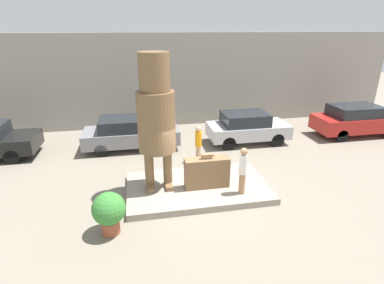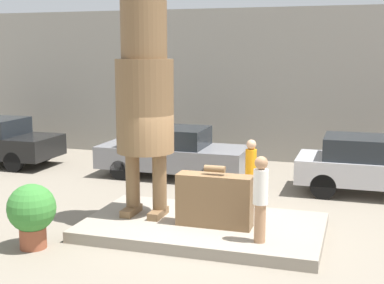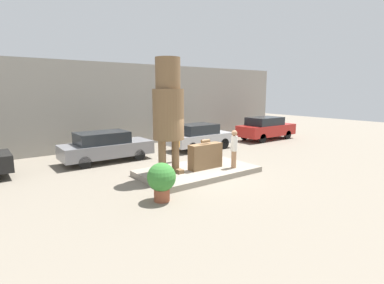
{
  "view_description": "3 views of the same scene",
  "coord_description": "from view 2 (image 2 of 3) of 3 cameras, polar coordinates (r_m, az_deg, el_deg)",
  "views": [
    {
      "loc": [
        -2.0,
        -9.39,
        5.63
      ],
      "look_at": [
        -0.16,
        0.26,
        1.82
      ],
      "focal_mm": 28.0,
      "sensor_mm": 36.0,
      "label": 1
    },
    {
      "loc": [
        3.08,
        -10.57,
        3.87
      ],
      "look_at": [
        -0.28,
        0.09,
        1.95
      ],
      "focal_mm": 50.0,
      "sensor_mm": 36.0,
      "label": 2
    },
    {
      "loc": [
        -7.82,
        -10.09,
        3.64
      ],
      "look_at": [
        -0.51,
        -0.27,
        1.51
      ],
      "focal_mm": 28.0,
      "sensor_mm": 36.0,
      "label": 3
    }
  ],
  "objects": [
    {
      "name": "ground_plane",
      "position": [
        11.67,
        1.19,
        -9.62
      ],
      "size": [
        60.0,
        60.0,
        0.0
      ],
      "primitive_type": "plane",
      "color": "gray"
    },
    {
      "name": "statue_figure",
      "position": [
        11.66,
        -5.07,
        5.28
      ],
      "size": [
        1.26,
        1.26,
        4.67
      ],
      "color": "brown",
      "rests_on": "pedestal"
    },
    {
      "name": "planter_pot",
      "position": [
        11.03,
        -16.72,
        -7.11
      ],
      "size": [
        0.96,
        0.96,
        1.3
      ],
      "color": "brown",
      "rests_on": "ground_plane"
    },
    {
      "name": "building_backdrop",
      "position": [
        19.11,
        8.22,
        6.02
      ],
      "size": [
        28.0,
        0.6,
        5.32
      ],
      "color": "gray",
      "rests_on": "ground_plane"
    },
    {
      "name": "tourist",
      "position": [
        10.25,
        7.32,
        -5.69
      ],
      "size": [
        0.29,
        0.29,
        1.68
      ],
      "color": "#A87A56",
      "rests_on": "pedestal"
    },
    {
      "name": "giant_suitcase",
      "position": [
        11.2,
        2.42,
        -6.21
      ],
      "size": [
        1.58,
        0.47,
        1.3
      ],
      "color": "brown",
      "rests_on": "pedestal"
    },
    {
      "name": "pedestal",
      "position": [
        11.63,
        1.19,
        -9.07
      ],
      "size": [
        5.07,
        2.96,
        0.24
      ],
      "color": "gray",
      "rests_on": "ground_plane"
    },
    {
      "name": "parked_car_grey",
      "position": [
        16.45,
        -2.24,
        -0.99
      ],
      "size": [
        4.55,
        1.82,
        1.55
      ],
      "color": "gray",
      "rests_on": "ground_plane"
    },
    {
      "name": "worker_hivis",
      "position": [
        13.58,
        6.3,
        -2.88
      ],
      "size": [
        0.28,
        0.28,
        1.67
      ],
      "color": "tan",
      "rests_on": "ground_plane"
    },
    {
      "name": "parked_car_silver",
      "position": [
        15.19,
        18.61,
        -2.3
      ],
      "size": [
        4.05,
        1.83,
        1.58
      ],
      "color": "#B7B7BC",
      "rests_on": "ground_plane"
    }
  ]
}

